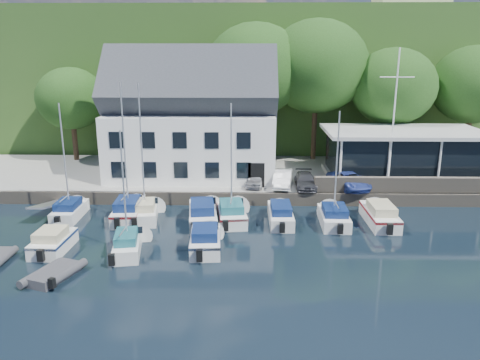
{
  "coord_description": "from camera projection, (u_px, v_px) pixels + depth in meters",
  "views": [
    {
      "loc": [
        -2.04,
        -23.38,
        11.64
      ],
      "look_at": [
        -2.72,
        9.0,
        2.58
      ],
      "focal_mm": 35.0,
      "sensor_mm": 36.0,
      "label": 1
    }
  ],
  "objects": [
    {
      "name": "tree_2",
      "position": [
        255.0,
        93.0,
        45.14
      ],
      "size": [
        9.65,
        9.65,
        13.18
      ],
      "primitive_type": null,
      "color": "#193710",
      "rests_on": "quay"
    },
    {
      "name": "boat_r2_1",
      "position": [
        124.0,
        186.0,
        26.72
      ],
      "size": [
        2.49,
        5.77,
        8.19
      ],
      "primitive_type": null,
      "rotation": [
        0.0,
        0.0,
        0.16
      ],
      "color": "white",
      "rests_on": "ground"
    },
    {
      "name": "quay",
      "position": [
        272.0,
        177.0,
        42.32
      ],
      "size": [
        60.0,
        13.0,
        1.0
      ],
      "primitive_type": "cube",
      "color": "gray",
      "rests_on": "ground"
    },
    {
      "name": "boat_r1_2",
      "position": [
        142.0,
        159.0,
        31.97
      ],
      "size": [
        2.55,
        5.52,
        8.81
      ],
      "primitive_type": null,
      "rotation": [
        0.0,
        0.0,
        0.15
      ],
      "color": "white",
      "rests_on": "ground"
    },
    {
      "name": "seawall",
      "position": [
        432.0,
        185.0,
        35.91
      ],
      "size": [
        18.0,
        0.5,
        1.2
      ],
      "primitive_type": "cube",
      "color": "#686053",
      "rests_on": "quay"
    },
    {
      "name": "car_white",
      "position": [
        282.0,
        178.0,
        37.5
      ],
      "size": [
        1.88,
        4.11,
        1.31
      ],
      "primitive_type": "imported",
      "rotation": [
        0.0,
        0.0,
        -0.13
      ],
      "color": "silver",
      "rests_on": "quay"
    },
    {
      "name": "harbor_building",
      "position": [
        192.0,
        125.0,
        40.19
      ],
      "size": [
        14.4,
        8.2,
        8.7
      ],
      "primitive_type": null,
      "color": "white",
      "rests_on": "quay"
    },
    {
      "name": "boat_r1_4",
      "position": [
        231.0,
        159.0,
        31.71
      ],
      "size": [
        2.76,
        6.34,
        8.88
      ],
      "primitive_type": null,
      "rotation": [
        0.0,
        0.0,
        0.13
      ],
      "color": "white",
      "rests_on": "ground"
    },
    {
      "name": "boat_r1_5",
      "position": [
        281.0,
        212.0,
        32.54
      ],
      "size": [
        1.84,
        6.4,
        1.4
      ],
      "primitive_type": null,
      "rotation": [
        0.0,
        0.0,
        0.02
      ],
      "color": "white",
      "rests_on": "ground"
    },
    {
      "name": "boat_r1_3",
      "position": [
        203.0,
        212.0,
        32.42
      ],
      "size": [
        2.84,
        7.15,
        1.57
      ],
      "primitive_type": null,
      "rotation": [
        0.0,
        0.0,
        0.12
      ],
      "color": "white",
      "rests_on": "ground"
    },
    {
      "name": "car_blue",
      "position": [
        349.0,
        180.0,
        37.04
      ],
      "size": [
        2.72,
        4.23,
        1.35
      ],
      "primitive_type": "imported",
      "rotation": [
        0.0,
        0.0,
        0.32
      ],
      "color": "#304394",
      "rests_on": "quay"
    },
    {
      "name": "hillside",
      "position": [
        262.0,
        71.0,
        83.14
      ],
      "size": [
        160.0,
        75.0,
        16.0
      ],
      "primitive_type": "cube",
      "color": "#2C4D1C",
      "rests_on": "ground"
    },
    {
      "name": "flagpole",
      "position": [
        394.0,
        120.0,
        36.13
      ],
      "size": [
        2.59,
        0.2,
        10.79
      ],
      "primitive_type": null,
      "color": "white",
      "rests_on": "quay"
    },
    {
      "name": "tree_5",
      "position": [
        472.0,
        105.0,
        44.79
      ],
      "size": [
        8.11,
        8.11,
        11.09
      ],
      "primitive_type": null,
      "color": "#193710",
      "rests_on": "quay"
    },
    {
      "name": "ground",
      "position": [
        286.0,
        270.0,
        25.6
      ],
      "size": [
        180.0,
        180.0,
        0.0
      ],
      "primitive_type": "plane",
      "color": "black",
      "rests_on": "ground"
    },
    {
      "name": "quay_face",
      "position": [
        276.0,
        199.0,
        36.06
      ],
      "size": [
        60.0,
        0.3,
        1.0
      ],
      "primitive_type": "cube",
      "color": "#686053",
      "rests_on": "ground"
    },
    {
      "name": "boat_r1_1",
      "position": [
        125.0,
        154.0,
        32.01
      ],
      "size": [
        2.35,
        6.48,
        9.52
      ],
      "primitive_type": null,
      "rotation": [
        0.0,
        0.0,
        0.06
      ],
      "color": "white",
      "rests_on": "ground"
    },
    {
      "name": "car_silver",
      "position": [
        255.0,
        179.0,
        37.7
      ],
      "size": [
        1.73,
        3.5,
        1.15
      ],
      "primitive_type": "imported",
      "rotation": [
        0.0,
        0.0,
        -0.11
      ],
      "color": "#B2B3B8",
      "rests_on": "quay"
    },
    {
      "name": "boat_r1_6",
      "position": [
        337.0,
        166.0,
        31.22
      ],
      "size": [
        2.12,
        5.84,
        8.31
      ],
      "primitive_type": null,
      "rotation": [
        0.0,
        0.0,
        -0.02
      ],
      "color": "white",
      "rests_on": "ground"
    },
    {
      "name": "boat_r1_7",
      "position": [
        380.0,
        213.0,
        32.27
      ],
      "size": [
        2.02,
        6.7,
        1.51
      ],
      "primitive_type": null,
      "rotation": [
        0.0,
        0.0,
        0.01
      ],
      "color": "white",
      "rests_on": "ground"
    },
    {
      "name": "gangway",
      "position": [
        54.0,
        212.0,
        34.6
      ],
      "size": [
        1.2,
        6.0,
        1.4
      ],
      "primitive_type": null,
      "color": "silver",
      "rests_on": "ground"
    },
    {
      "name": "tree_3",
      "position": [
        316.0,
        91.0,
        45.34
      ],
      "size": [
        9.9,
        9.9,
        13.53
      ],
      "primitive_type": null,
      "color": "#193710",
      "rests_on": "quay"
    },
    {
      "name": "boat_r1_0",
      "position": [
        65.0,
        161.0,
        32.43
      ],
      "size": [
        1.93,
        5.54,
        8.35
      ],
      "primitive_type": null,
      "rotation": [
        0.0,
        0.0,
        0.02
      ],
      "color": "white",
      "rests_on": "ground"
    },
    {
      "name": "tree_4",
      "position": [
        392.0,
        107.0,
        44.07
      ],
      "size": [
        7.96,
        7.96,
        10.88
      ],
      "primitive_type": null,
      "color": "#193710",
      "rests_on": "quay"
    },
    {
      "name": "dinghy_1",
      "position": [
        54.0,
        272.0,
        24.54
      ],
      "size": [
        2.81,
        3.57,
        0.73
      ],
      "primitive_type": null,
      "rotation": [
        0.0,
        0.0,
        -0.34
      ],
      "color": "#39393E",
      "rests_on": "ground"
    },
    {
      "name": "tree_1",
      "position": [
        156.0,
        109.0,
        44.82
      ],
      "size": [
        7.52,
        7.52,
        10.28
      ],
      "primitive_type": null,
      "color": "#193710",
      "rests_on": "quay"
    },
    {
      "name": "car_dgrey",
      "position": [
        305.0,
        181.0,
        37.22
      ],
      "size": [
        1.64,
        3.9,
        1.13
      ],
      "primitive_type": "imported",
      "rotation": [
        0.0,
        0.0,
        -0.02
      ],
      "color": "#303136",
      "rests_on": "quay"
    },
    {
      "name": "boat_r2_2",
      "position": [
        205.0,
        238.0,
        28.03
      ],
      "size": [
        2.3,
        5.62,
        1.49
      ],
      "primitive_type": null,
      "rotation": [
        0.0,
        0.0,
        0.07
      ],
      "color": "white",
      "rests_on": "ground"
    },
    {
      "name": "field_patch",
      "position": [
        303.0,
        25.0,
        88.49
      ],
      "size": [
        50.0,
        30.0,
        0.3
      ],
      "primitive_type": "cube",
      "color": "#4E5B2D",
      "rests_on": "hillside"
    },
    {
      "name": "boat_r2_0",
      "position": [
        53.0,
        240.0,
        27.88
      ],
      "size": [
        2.1,
        4.9,
        1.4
      ],
      "primitive_type": null,
      "rotation": [
        0.0,
        0.0,
        -0.03
      ],
      "color": "white",
      "rests_on": "ground"
    },
    {
      "name": "club_pavilion",
      "position": [
        402.0,
        154.0,
        39.97
      ],
      "size": [
        13.2,
        7.2,
        4.1
      ],
      "primitive_type": null,
      "color": "black",
      "rests_on": "quay"
    },
    {
      "name": "tree_0",
      "position": [
        72.0,
        114.0,
        45.64
      ],
      "size": [
        6.63,
        6.63,
        9.06
      ],
      "primitive_type": null,
      "color": "#193710",
      "rests_on": "quay"
    }
  ]
}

